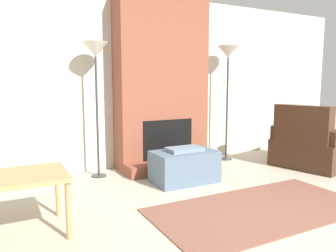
# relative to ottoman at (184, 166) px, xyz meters

# --- Properties ---
(wall_back) EXTENTS (7.72, 0.06, 2.60)m
(wall_back) POSITION_rel_ottoman_xyz_m (0.12, 1.13, 1.09)
(wall_back) COLOR beige
(wall_back) RESTS_ON ground_plane
(fireplace) EXTENTS (1.41, 0.74, 2.60)m
(fireplace) POSITION_rel_ottoman_xyz_m (0.12, 0.88, 1.03)
(fireplace) COLOR brown
(fireplace) RESTS_ON ground_plane
(ottoman) EXTENTS (0.82, 0.50, 0.46)m
(ottoman) POSITION_rel_ottoman_xyz_m (0.00, 0.00, 0.00)
(ottoman) COLOR slate
(ottoman) RESTS_ON ground_plane
(armchair) EXTENTS (1.23, 1.20, 0.96)m
(armchair) POSITION_rel_ottoman_xyz_m (2.15, -0.21, 0.08)
(armchair) COLOR #422819
(armchair) RESTS_ON ground_plane
(side_table) EXTENTS (0.70, 0.61, 0.53)m
(side_table) POSITION_rel_ottoman_xyz_m (-1.95, -0.64, 0.25)
(side_table) COLOR tan
(side_table) RESTS_ON ground_plane
(floor_lamp_left) EXTENTS (0.35, 0.35, 1.82)m
(floor_lamp_left) POSITION_rel_ottoman_xyz_m (-0.92, 0.76, 1.41)
(floor_lamp_left) COLOR #333333
(floor_lamp_left) RESTS_ON ground_plane
(floor_lamp_right) EXTENTS (0.35, 0.35, 1.88)m
(floor_lamp_right) POSITION_rel_ottoman_xyz_m (1.26, 0.76, 1.46)
(floor_lamp_right) COLOR #333333
(floor_lamp_right) RESTS_ON ground_plane
(area_rug) EXTENTS (2.27, 1.14, 0.01)m
(area_rug) POSITION_rel_ottoman_xyz_m (0.22, -1.17, -0.21)
(area_rug) COLOR brown
(area_rug) RESTS_ON ground_plane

